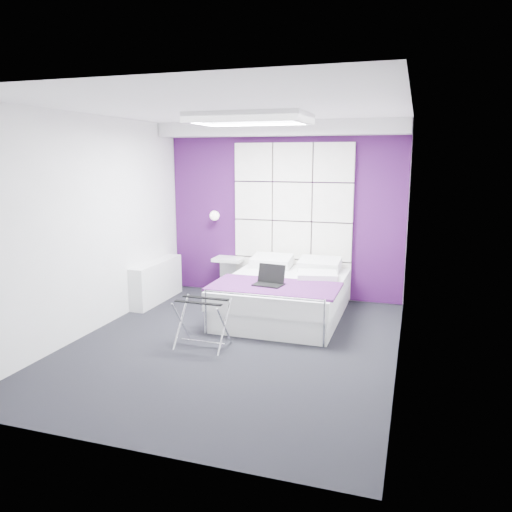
{
  "coord_description": "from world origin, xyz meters",
  "views": [
    {
      "loc": [
        1.89,
        -5.06,
        2.1
      ],
      "look_at": [
        0.16,
        0.35,
        0.97
      ],
      "focal_mm": 35.0,
      "sensor_mm": 36.0,
      "label": 1
    }
  ],
  "objects_px": {
    "luggage_rack": "(202,323)",
    "bed": "(284,296)",
    "nightstand": "(229,259)",
    "wall_lamp": "(216,215)",
    "radiator": "(157,281)",
    "laptop": "(270,280)"
  },
  "relations": [
    {
      "from": "luggage_rack",
      "to": "wall_lamp",
      "type": "bearing_deg",
      "value": 109.14
    },
    {
      "from": "nightstand",
      "to": "luggage_rack",
      "type": "distance_m",
      "value": 2.26
    },
    {
      "from": "laptop",
      "to": "radiator",
      "type": "bearing_deg",
      "value": 171.24
    },
    {
      "from": "bed",
      "to": "luggage_rack",
      "type": "distance_m",
      "value": 1.47
    },
    {
      "from": "luggage_rack",
      "to": "bed",
      "type": "bearing_deg",
      "value": 66.99
    },
    {
      "from": "wall_lamp",
      "to": "luggage_rack",
      "type": "xyz_separation_m",
      "value": [
        0.74,
        -2.23,
        -0.95
      ]
    },
    {
      "from": "bed",
      "to": "laptop",
      "type": "height_order",
      "value": "laptop"
    },
    {
      "from": "wall_lamp",
      "to": "radiator",
      "type": "xyz_separation_m",
      "value": [
        -0.64,
        -0.76,
        -0.92
      ]
    },
    {
      "from": "nightstand",
      "to": "laptop",
      "type": "relative_size",
      "value": 1.27
    },
    {
      "from": "luggage_rack",
      "to": "radiator",
      "type": "bearing_deg",
      "value": 134.03
    },
    {
      "from": "radiator",
      "to": "laptop",
      "type": "relative_size",
      "value": 3.38
    },
    {
      "from": "radiator",
      "to": "luggage_rack",
      "type": "xyz_separation_m",
      "value": [
        1.38,
        -1.47,
        -0.03
      ]
    },
    {
      "from": "radiator",
      "to": "bed",
      "type": "height_order",
      "value": "bed"
    },
    {
      "from": "bed",
      "to": "nightstand",
      "type": "height_order",
      "value": "bed"
    },
    {
      "from": "bed",
      "to": "nightstand",
      "type": "bearing_deg",
      "value": 142.78
    },
    {
      "from": "laptop",
      "to": "nightstand",
      "type": "bearing_deg",
      "value": 136.47
    },
    {
      "from": "nightstand",
      "to": "laptop",
      "type": "distance_m",
      "value": 1.64
    },
    {
      "from": "radiator",
      "to": "nightstand",
      "type": "height_order",
      "value": "radiator"
    },
    {
      "from": "bed",
      "to": "luggage_rack",
      "type": "xyz_separation_m",
      "value": [
        -0.59,
        -1.35,
        -0.01
      ]
    },
    {
      "from": "luggage_rack",
      "to": "laptop",
      "type": "xyz_separation_m",
      "value": [
        0.52,
        0.91,
        0.33
      ]
    },
    {
      "from": "wall_lamp",
      "to": "luggage_rack",
      "type": "bearing_deg",
      "value": -71.56
    },
    {
      "from": "bed",
      "to": "nightstand",
      "type": "distance_m",
      "value": 1.41
    }
  ]
}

